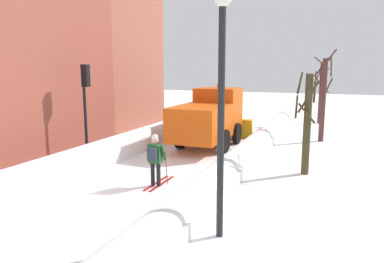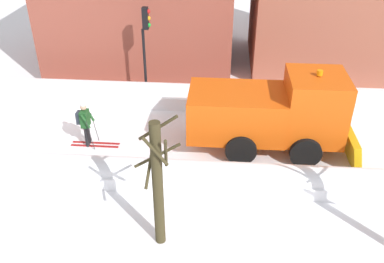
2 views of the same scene
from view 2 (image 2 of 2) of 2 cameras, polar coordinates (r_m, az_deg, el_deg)
ground_plane at (r=16.30m, az=14.76°, el=-1.66°), size 80.00×80.00×0.00m
snowbank_left at (r=18.43m, az=13.76°, el=4.15°), size 1.10×36.00×1.02m
snowbank_right at (r=13.89m, az=16.54°, el=-6.60°), size 1.10×36.00×0.90m
plow_truck at (r=15.14m, az=11.05°, el=2.66°), size 3.20×5.98×3.12m
skier at (r=15.70m, az=-14.36°, el=1.34°), size 0.62×1.80×1.81m
traffic_light_pole at (r=18.06m, az=-6.35°, el=12.78°), size 0.28×0.42×4.12m
bare_tree_near at (r=10.67m, az=-4.69°, el=-7.00°), size 0.83×1.22×3.83m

